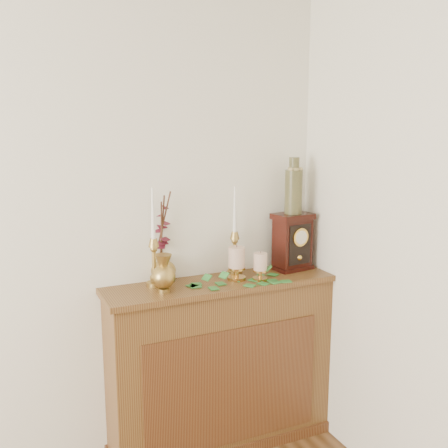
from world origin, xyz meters
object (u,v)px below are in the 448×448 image
bud_vase (163,274)px  ceramic_vase (294,189)px  candlestick_center (235,246)px  mantel_clock (293,242)px  ginger_jar (162,240)px  candlestick_left (154,254)px

bud_vase → ceramic_vase: size_ratio=0.61×
candlestick_center → ceramic_vase: size_ratio=1.55×
bud_vase → candlestick_center: bearing=17.8°
mantel_clock → ceramic_vase: (-0.00, 0.00, 0.30)m
candlestick_center → ginger_jar: 0.40m
ceramic_vase → candlestick_center: bearing=172.4°
bud_vase → ceramic_vase: ceramic_vase is taller
candlestick_left → bud_vase: bearing=-85.4°
ginger_jar → ceramic_vase: size_ratio=1.54×
candlestick_center → bud_vase: candlestick_center is taller
bud_vase → ginger_jar: (0.06, 0.20, 0.12)m
mantel_clock → candlestick_left: bearing=170.5°
candlestick_left → ginger_jar: (0.07, 0.08, 0.05)m
mantel_clock → ceramic_vase: bearing=90.0°
candlestick_left → ginger_jar: size_ratio=1.05×
candlestick_left → ceramic_vase: ceramic_vase is taller
ginger_jar → ceramic_vase: ceramic_vase is taller
bud_vase → ginger_jar: bearing=73.8°
bud_vase → mantel_clock: 0.79m
candlestick_center → mantel_clock: (0.34, -0.05, -0.00)m
candlestick_center → mantel_clock: size_ratio=1.51×
mantel_clock → ceramic_vase: 0.30m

